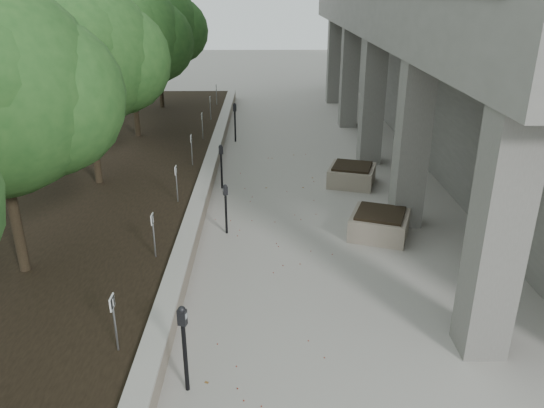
{
  "coord_description": "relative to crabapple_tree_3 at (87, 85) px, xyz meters",
  "views": [
    {
      "loc": [
        -0.09,
        -6.12,
        5.54
      ],
      "look_at": [
        0.05,
        4.82,
        1.01
      ],
      "focal_mm": 34.9,
      "sensor_mm": 36.0,
      "label": 1
    }
  ],
  "objects": [
    {
      "name": "parking_meter_2",
      "position": [
        3.54,
        -7.92,
        -2.39
      ],
      "size": [
        0.17,
        0.14,
        1.45
      ],
      "primitive_type": null,
      "rotation": [
        0.0,
        0.0,
        -0.29
      ],
      "color": "black",
      "rests_on": "ground"
    },
    {
      "name": "parking_sign_7",
      "position": [
        2.45,
        7.5,
        -2.24
      ],
      "size": [
        0.04,
        0.22,
        0.96
      ],
      "primitive_type": null,
      "color": "black",
      "rests_on": "planting_bed"
    },
    {
      "name": "crabapple_tree_4",
      "position": [
        0.0,
        5.0,
        0.0
      ],
      "size": [
        4.6,
        4.0,
        5.44
      ],
      "primitive_type": null,
      "color": "#204B1C",
      "rests_on": "planting_bed"
    },
    {
      "name": "parking_sign_8",
      "position": [
        2.45,
        10.5,
        -2.24
      ],
      "size": [
        0.04,
        0.22,
        0.96
      ],
      "primitive_type": null,
      "color": "black",
      "rests_on": "planting_bed"
    },
    {
      "name": "parking_meter_5",
      "position": [
        3.56,
        5.57,
        -2.38
      ],
      "size": [
        0.16,
        0.13,
        1.49
      ],
      "primitive_type": null,
      "rotation": [
        0.0,
        0.0,
        0.15
      ],
      "color": "black",
      "rests_on": "ground"
    },
    {
      "name": "parking_meter_3",
      "position": [
        3.77,
        -2.56,
        -2.49
      ],
      "size": [
        0.15,
        0.13,
        1.26
      ],
      "primitive_type": null,
      "rotation": [
        0.0,
        0.0,
        0.38
      ],
      "color": "black",
      "rests_on": "ground"
    },
    {
      "name": "parking_sign_4",
      "position": [
        2.45,
        -1.5,
        -2.24
      ],
      "size": [
        0.04,
        0.22,
        0.96
      ],
      "primitive_type": null,
      "color": "black",
      "rests_on": "planting_bed"
    },
    {
      "name": "planter_back",
      "position": [
        7.3,
        0.8,
        -2.82
      ],
      "size": [
        1.62,
        1.62,
        0.61
      ],
      "primitive_type": null,
      "rotation": [
        0.0,
        0.0,
        -0.3
      ],
      "color": "gray",
      "rests_on": "ground"
    },
    {
      "name": "parking_sign_5",
      "position": [
        2.45,
        1.5,
        -2.24
      ],
      "size": [
        0.04,
        0.22,
        0.96
      ],
      "primitive_type": null,
      "color": "black",
      "rests_on": "planting_bed"
    },
    {
      "name": "parking_sign_6",
      "position": [
        2.45,
        4.5,
        -2.24
      ],
      "size": [
        0.04,
        0.22,
        0.96
      ],
      "primitive_type": null,
      "color": "black",
      "rests_on": "planting_bed"
    },
    {
      "name": "ground",
      "position": [
        4.8,
        -8.0,
        -3.12
      ],
      "size": [
        90.0,
        90.0,
        0.0
      ],
      "primitive_type": "plane",
      "color": "gray",
      "rests_on": "ground"
    },
    {
      "name": "retaining_wall",
      "position": [
        2.97,
        1.0,
        -2.87
      ],
      "size": [
        0.39,
        26.0,
        0.5
      ],
      "primitive_type": null,
      "color": "gray",
      "rests_on": "ground"
    },
    {
      "name": "planter_front",
      "position": [
        7.42,
        -2.72,
        -2.82
      ],
      "size": [
        1.66,
        1.66,
        0.61
      ],
      "primitive_type": null,
      "rotation": [
        0.0,
        0.0,
        -0.35
      ],
      "color": "gray",
      "rests_on": "ground"
    },
    {
      "name": "parking_sign_2",
      "position": [
        2.45,
        -7.5,
        -2.24
      ],
      "size": [
        0.04,
        0.22,
        0.96
      ],
      "primitive_type": null,
      "color": "black",
      "rests_on": "planting_bed"
    },
    {
      "name": "parking_meter_4",
      "position": [
        3.43,
        0.51,
        -2.45
      ],
      "size": [
        0.15,
        0.13,
        1.34
      ],
      "primitive_type": null,
      "rotation": [
        0.0,
        0.0,
        0.31
      ],
      "color": "black",
      "rests_on": "ground"
    },
    {
      "name": "berry_scatter",
      "position": [
        4.7,
        -3.0,
        -3.11
      ],
      "size": [
        3.3,
        14.1,
        0.02
      ],
      "primitive_type": null,
      "color": "maroon",
      "rests_on": "ground"
    },
    {
      "name": "planting_bed",
      "position": [
        -0.7,
        1.0,
        -2.92
      ],
      "size": [
        7.0,
        26.0,
        0.4
      ],
      "primitive_type": "cube",
      "color": "black",
      "rests_on": "ground"
    },
    {
      "name": "parking_sign_3",
      "position": [
        2.45,
        -4.5,
        -2.24
      ],
      "size": [
        0.04,
        0.22,
        0.96
      ],
      "primitive_type": null,
      "color": "black",
      "rests_on": "planting_bed"
    },
    {
      "name": "crabapple_tree_3",
      "position": [
        0.0,
        0.0,
        0.0
      ],
      "size": [
        4.6,
        4.0,
        5.44
      ],
      "primitive_type": null,
      "color": "#204B1C",
      "rests_on": "planting_bed"
    },
    {
      "name": "crabapple_tree_5",
      "position": [
        0.0,
        10.0,
        0.0
      ],
      "size": [
        4.6,
        4.0,
        5.44
      ],
      "primitive_type": null,
      "color": "#204B1C",
      "rests_on": "planting_bed"
    }
  ]
}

